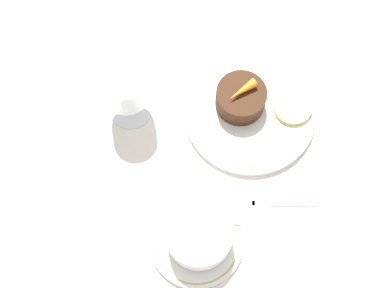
{
  "coord_description": "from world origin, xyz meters",
  "views": [
    {
      "loc": [
        -0.33,
        0.1,
        0.83
      ],
      "look_at": [
        -0.04,
        0.06,
        0.04
      ],
      "focal_mm": 50.0,
      "sensor_mm": 36.0,
      "label": 1
    }
  ],
  "objects_px": {
    "wine_glass": "(125,89)",
    "fork": "(263,203)",
    "dinner_plate": "(250,112)",
    "dessert_cake": "(241,98)",
    "coffee_cup": "(199,235)"
  },
  "relations": [
    {
      "from": "wine_glass",
      "to": "fork",
      "type": "relative_size",
      "value": 0.68
    },
    {
      "from": "dinner_plate",
      "to": "dessert_cake",
      "type": "bearing_deg",
      "value": 45.52
    },
    {
      "from": "fork",
      "to": "dinner_plate",
      "type": "bearing_deg",
      "value": -2.06
    },
    {
      "from": "fork",
      "to": "wine_glass",
      "type": "bearing_deg",
      "value": 45.26
    },
    {
      "from": "coffee_cup",
      "to": "dinner_plate",
      "type": "bearing_deg",
      "value": -29.73
    },
    {
      "from": "wine_glass",
      "to": "dinner_plate",
      "type": "bearing_deg",
      "value": -99.8
    },
    {
      "from": "coffee_cup",
      "to": "dessert_cake",
      "type": "distance_m",
      "value": 0.23
    },
    {
      "from": "wine_glass",
      "to": "dessert_cake",
      "type": "distance_m",
      "value": 0.19
    },
    {
      "from": "wine_glass",
      "to": "coffee_cup",
      "type": "bearing_deg",
      "value": -160.28
    },
    {
      "from": "dinner_plate",
      "to": "fork",
      "type": "bearing_deg",
      "value": 177.94
    },
    {
      "from": "coffee_cup",
      "to": "wine_glass",
      "type": "bearing_deg",
      "value": 19.72
    },
    {
      "from": "wine_glass",
      "to": "fork",
      "type": "distance_m",
      "value": 0.28
    },
    {
      "from": "dinner_plate",
      "to": "wine_glass",
      "type": "distance_m",
      "value": 0.21
    },
    {
      "from": "wine_glass",
      "to": "fork",
      "type": "height_order",
      "value": "wine_glass"
    },
    {
      "from": "dinner_plate",
      "to": "wine_glass",
      "type": "xyz_separation_m",
      "value": [
        0.03,
        0.2,
        0.07
      ]
    }
  ]
}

